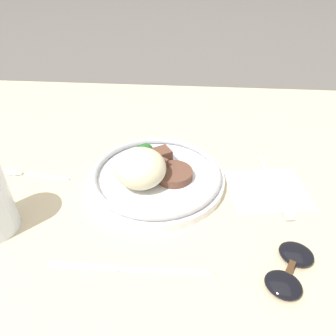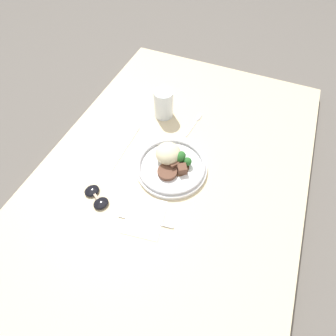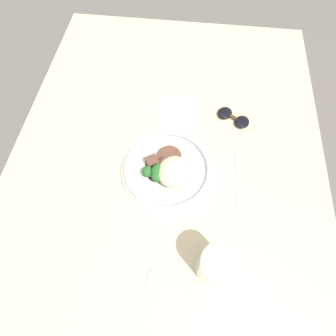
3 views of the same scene
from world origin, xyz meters
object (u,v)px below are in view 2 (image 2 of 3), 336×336
object	(u,v)px
juice_glass	(164,105)
sunglasses	(96,197)
knife	(126,147)
plate	(172,163)
spoon	(197,120)
fork	(141,219)

from	to	relation	value
juice_glass	sunglasses	bearing A→B (deg)	173.78
knife	sunglasses	bearing A→B (deg)	-177.80
plate	spoon	bearing A→B (deg)	-1.79
fork	knife	size ratio (longest dim) A/B	0.76
fork	knife	world-z (taller)	fork
knife	spoon	size ratio (longest dim) A/B	1.61
fork	knife	distance (m)	0.31
knife	spoon	world-z (taller)	spoon
juice_glass	knife	bearing A→B (deg)	163.91
plate	sunglasses	bearing A→B (deg)	139.53
juice_glass	spoon	distance (m)	0.15
plate	sunglasses	distance (m)	0.28
plate	juice_glass	bearing A→B (deg)	29.12
knife	spoon	xyz separation A→B (m)	(0.24, -0.20, 0.00)
spoon	juice_glass	bearing A→B (deg)	105.47
juice_glass	spoon	world-z (taller)	juice_glass
plate	fork	xyz separation A→B (m)	(-0.23, 0.01, -0.02)
plate	juice_glass	xyz separation A→B (m)	(0.24, 0.13, 0.03)
spoon	plate	bearing A→B (deg)	-175.40
plate	spoon	xyz separation A→B (m)	(0.26, -0.01, -0.02)
juice_glass	knife	xyz separation A→B (m)	(-0.22, 0.06, -0.05)
plate	juice_glass	distance (m)	0.27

